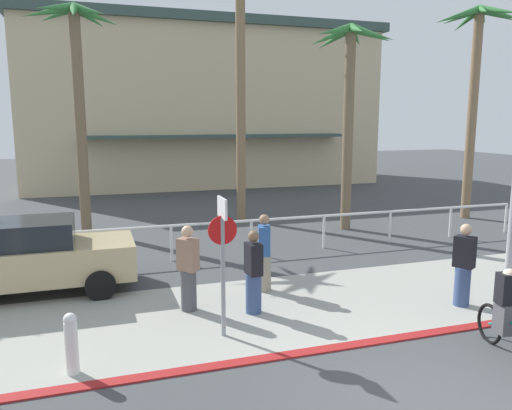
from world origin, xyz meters
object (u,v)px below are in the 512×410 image
object	(u,v)px
palm_tree_2	(76,63)
palm_tree_3	(240,26)
bollard_2	(71,343)
palm_tree_4	(349,77)
car_tan_1	(30,256)
stop_sign_bike_lane	(223,247)
cyclist_teal_0	(508,315)
pedestrian_2	(188,272)
pedestrian_1	(264,256)
pedestrian_3	(254,276)
palm_tree_5	(476,57)
pedestrian_0	(463,268)

from	to	relation	value
palm_tree_2	palm_tree_3	xyz separation A→B (m)	(5.76, 0.25, 1.53)
bollard_2	palm_tree_4	world-z (taller)	palm_tree_4
car_tan_1	palm_tree_3	bearing A→B (deg)	43.69
bollard_2	stop_sign_bike_lane	bearing A→B (deg)	13.50
bollard_2	palm_tree_3	world-z (taller)	palm_tree_3
palm_tree_4	cyclist_teal_0	world-z (taller)	palm_tree_4
palm_tree_3	pedestrian_2	size ratio (longest dim) A/B	5.40
palm_tree_2	pedestrian_2	world-z (taller)	palm_tree_2
palm_tree_4	pedestrian_1	size ratio (longest dim) A/B	3.95
cyclist_teal_0	pedestrian_3	size ratio (longest dim) A/B	1.04
pedestrian_3	pedestrian_1	bearing A→B (deg)	62.04
palm_tree_3	pedestrian_2	distance (m)	11.39
bollard_2	pedestrian_2	xyz separation A→B (m)	(2.19, 2.04, 0.32)
palm_tree_5	pedestrian_1	size ratio (longest dim) A/B	4.52
palm_tree_4	cyclist_teal_0	xyz separation A→B (m)	(-2.10, -9.63, -4.63)
stop_sign_bike_lane	cyclist_teal_0	world-z (taller)	stop_sign_bike_lane
car_tan_1	cyclist_teal_0	bearing A→B (deg)	-35.79
pedestrian_1	pedestrian_3	bearing A→B (deg)	-117.96
car_tan_1	cyclist_teal_0	distance (m)	9.73
stop_sign_bike_lane	bollard_2	world-z (taller)	stop_sign_bike_lane
car_tan_1	pedestrian_2	xyz separation A→B (m)	(3.18, -2.13, -0.03)
palm_tree_4	pedestrian_1	bearing A→B (deg)	-132.40
stop_sign_bike_lane	pedestrian_2	distance (m)	1.70
palm_tree_2	car_tan_1	bearing A→B (deg)	-99.75
palm_tree_3	car_tan_1	xyz separation A→B (m)	(-6.84, -6.53, -6.39)
palm_tree_2	cyclist_teal_0	bearing A→B (deg)	-60.36
palm_tree_3	palm_tree_5	size ratio (longest dim) A/B	1.19
car_tan_1	pedestrian_3	xyz separation A→B (m)	(4.40, -2.68, -0.07)
car_tan_1	palm_tree_4	bearing A→B (deg)	21.53
palm_tree_3	cyclist_teal_0	distance (m)	13.91
stop_sign_bike_lane	bollard_2	distance (m)	2.88
palm_tree_2	pedestrian_0	bearing A→B (deg)	-52.50
palm_tree_4	pedestrian_3	world-z (taller)	palm_tree_4
palm_tree_5	pedestrian_1	xyz separation A→B (m)	(-10.50, -5.74, -5.40)
stop_sign_bike_lane	palm_tree_2	world-z (taller)	palm_tree_2
stop_sign_bike_lane	palm_tree_4	bearing A→B (deg)	49.34
stop_sign_bike_lane	palm_tree_2	xyz separation A→B (m)	(-2.47, 9.84, 4.05)
cyclist_teal_0	pedestrian_0	distance (m)	2.19
pedestrian_0	stop_sign_bike_lane	bearing A→B (deg)	178.93
palm_tree_4	pedestrian_2	world-z (taller)	palm_tree_4
stop_sign_bike_lane	pedestrian_2	size ratio (longest dim) A/B	1.43
pedestrian_0	palm_tree_2	bearing A→B (deg)	127.50
pedestrian_1	pedestrian_3	size ratio (longest dim) A/B	1.04
car_tan_1	pedestrian_0	size ratio (longest dim) A/B	2.48
cyclist_teal_0	palm_tree_3	bearing A→B (deg)	94.90
bollard_2	pedestrian_1	xyz separation A→B (m)	(4.05, 2.69, 0.32)
stop_sign_bike_lane	palm_tree_3	xyz separation A→B (m)	(3.29, 10.09, 5.58)
car_tan_1	cyclist_teal_0	size ratio (longest dim) A/B	2.45
bollard_2	palm_tree_4	distance (m)	13.03
car_tan_1	stop_sign_bike_lane	bearing A→B (deg)	-45.06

